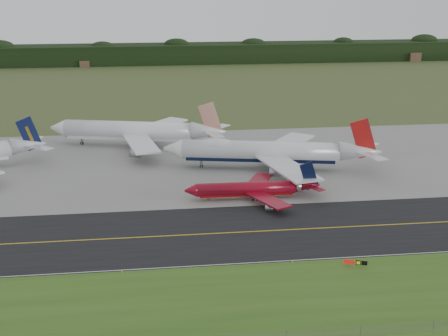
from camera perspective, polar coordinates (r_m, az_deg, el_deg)
ground at (r=143.95m, az=3.84°, el=-5.13°), size 600.00×600.00×0.00m
grass_verge at (r=113.18m, az=7.26°, el=-11.82°), size 400.00×30.00×0.01m
taxiway at (r=140.33m, az=4.15°, el=-5.74°), size 400.00×32.00×0.02m
apron at (r=191.39m, az=0.95°, el=0.65°), size 400.00×78.00×0.01m
taxiway_centreline at (r=140.32m, az=4.15°, el=-5.73°), size 400.00×0.40×0.00m
taxiway_edge_line at (r=126.52m, az=5.52°, el=-8.45°), size 400.00×0.25×0.00m
perimeter_fence at (r=101.87m, az=9.13°, el=-14.77°), size 320.00×0.10×320.00m
horizon_treeline at (r=408.10m, az=-3.55°, el=10.32°), size 700.00×25.00×12.00m
jet_ba_747 at (r=182.07m, az=4.05°, el=1.52°), size 63.11×51.48×15.97m
jet_red_737 at (r=158.86m, az=2.72°, el=-1.91°), size 34.84×28.52×9.44m
jet_star_tail at (r=208.20m, az=-7.91°, el=3.35°), size 58.82×48.24×15.68m
taxiway_sign at (r=125.60m, az=11.92°, el=-8.44°), size 4.35×1.64×1.51m
edge_marker_left at (r=122.92m, az=-9.33°, el=-9.31°), size 0.16×0.16×0.50m
edge_marker_center at (r=125.86m, az=6.28°, el=-8.51°), size 0.16×0.16×0.50m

